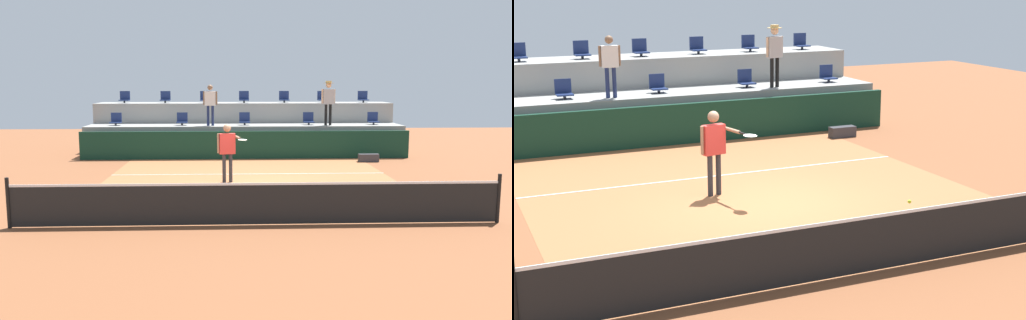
% 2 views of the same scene
% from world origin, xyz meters
% --- Properties ---
extents(ground_plane, '(40.00, 40.00, 0.00)m').
position_xyz_m(ground_plane, '(0.00, 0.00, 0.00)').
color(ground_plane, brown).
extents(court_inner_paint, '(9.00, 10.00, 0.01)m').
position_xyz_m(court_inner_paint, '(0.00, 1.00, 0.00)').
color(court_inner_paint, '#A36038').
rests_on(court_inner_paint, ground_plane).
extents(court_service_line, '(9.00, 0.06, 0.00)m').
position_xyz_m(court_service_line, '(0.00, 2.40, 0.01)').
color(court_service_line, silver).
rests_on(court_service_line, ground_plane).
extents(tennis_net, '(10.48, 0.08, 1.07)m').
position_xyz_m(tennis_net, '(0.00, -4.00, 0.50)').
color(tennis_net, black).
rests_on(tennis_net, ground_plane).
extents(sponsor_backboard, '(13.00, 0.16, 1.10)m').
position_xyz_m(sponsor_backboard, '(0.00, 6.00, 0.55)').
color(sponsor_backboard, '#0F3323').
rests_on(sponsor_backboard, ground_plane).
extents(seating_tier_lower, '(13.00, 1.80, 1.25)m').
position_xyz_m(seating_tier_lower, '(0.00, 7.30, 0.62)').
color(seating_tier_lower, gray).
rests_on(seating_tier_lower, ground_plane).
extents(seating_tier_upper, '(13.00, 1.80, 2.10)m').
position_xyz_m(seating_tier_upper, '(0.00, 9.10, 1.05)').
color(seating_tier_upper, gray).
rests_on(seating_tier_upper, ground_plane).
extents(stadium_chair_lower_far_left, '(0.44, 0.40, 0.52)m').
position_xyz_m(stadium_chair_lower_far_left, '(-5.33, 7.23, 1.46)').
color(stadium_chair_lower_far_left, '#2D2D33').
rests_on(stadium_chair_lower_far_left, seating_tier_lower).
extents(stadium_chair_lower_left, '(0.44, 0.40, 0.52)m').
position_xyz_m(stadium_chair_lower_left, '(-2.62, 7.23, 1.46)').
color(stadium_chair_lower_left, '#2D2D33').
rests_on(stadium_chair_lower_left, seating_tier_lower).
extents(stadium_chair_lower_center, '(0.44, 0.40, 0.52)m').
position_xyz_m(stadium_chair_lower_center, '(-0.03, 7.23, 1.46)').
color(stadium_chair_lower_center, '#2D2D33').
rests_on(stadium_chair_lower_center, seating_tier_lower).
extents(stadium_chair_lower_right, '(0.44, 0.40, 0.52)m').
position_xyz_m(stadium_chair_lower_right, '(2.64, 7.23, 1.46)').
color(stadium_chair_lower_right, '#2D2D33').
rests_on(stadium_chair_lower_right, seating_tier_lower).
extents(stadium_chair_lower_far_right, '(0.44, 0.40, 0.52)m').
position_xyz_m(stadium_chair_lower_far_right, '(5.37, 7.23, 1.46)').
color(stadium_chair_lower_far_right, '#2D2D33').
rests_on(stadium_chair_lower_far_right, seating_tier_lower).
extents(stadium_chair_upper_far_left, '(0.44, 0.40, 0.52)m').
position_xyz_m(stadium_chair_upper_far_left, '(-5.30, 9.03, 2.31)').
color(stadium_chair_upper_far_left, '#2D2D33').
rests_on(stadium_chair_upper_far_left, seating_tier_upper).
extents(stadium_chair_upper_left, '(0.44, 0.40, 0.52)m').
position_xyz_m(stadium_chair_upper_left, '(-3.51, 9.03, 2.31)').
color(stadium_chair_upper_left, '#2D2D33').
rests_on(stadium_chair_upper_left, seating_tier_upper).
extents(stadium_chair_upper_mid_left, '(0.44, 0.40, 0.52)m').
position_xyz_m(stadium_chair_upper_mid_left, '(-1.75, 9.03, 2.31)').
color(stadium_chair_upper_mid_left, '#2D2D33').
rests_on(stadium_chair_upper_mid_left, seating_tier_upper).
extents(stadium_chair_upper_center, '(0.44, 0.40, 0.52)m').
position_xyz_m(stadium_chair_upper_center, '(-0.01, 9.03, 2.31)').
color(stadium_chair_upper_center, '#2D2D33').
rests_on(stadium_chair_upper_center, seating_tier_upper).
extents(stadium_chair_upper_mid_right, '(0.44, 0.40, 0.52)m').
position_xyz_m(stadium_chair_upper_mid_right, '(1.79, 9.03, 2.31)').
color(stadium_chair_upper_mid_right, '#2D2D33').
rests_on(stadium_chair_upper_mid_right, seating_tier_upper).
extents(stadium_chair_upper_right, '(0.44, 0.40, 0.52)m').
position_xyz_m(stadium_chair_upper_right, '(3.52, 9.03, 2.31)').
color(stadium_chair_upper_right, '#2D2D33').
rests_on(stadium_chair_upper_right, seating_tier_upper).
extents(stadium_chair_upper_far_right, '(0.44, 0.40, 0.52)m').
position_xyz_m(stadium_chair_upper_far_right, '(5.36, 9.03, 2.31)').
color(stadium_chair_upper_far_right, '#2D2D33').
rests_on(stadium_chair_upper_far_right, seating_tier_upper).
extents(tennis_player, '(0.91, 1.18, 1.78)m').
position_xyz_m(tennis_player, '(-0.68, 0.93, 1.10)').
color(tennis_player, '#2D2D33').
rests_on(tennis_player, ground_plane).
extents(spectator_leaning_on_rail, '(0.59, 0.24, 1.66)m').
position_xyz_m(spectator_leaning_on_rail, '(-1.43, 6.85, 2.25)').
color(spectator_leaning_on_rail, navy).
rests_on(spectator_leaning_on_rail, seating_tier_lower).
extents(spectator_with_hat, '(0.61, 0.51, 1.82)m').
position_xyz_m(spectator_with_hat, '(3.39, 6.85, 2.38)').
color(spectator_with_hat, black).
rests_on(spectator_with_hat, seating_tier_lower).
extents(tennis_ball, '(0.07, 0.07, 0.07)m').
position_xyz_m(tennis_ball, '(1.53, -2.79, 0.61)').
color(tennis_ball, '#CCE033').
extents(equipment_bag, '(0.76, 0.28, 0.30)m').
position_xyz_m(equipment_bag, '(4.65, 4.99, 0.15)').
color(equipment_bag, '#333338').
rests_on(equipment_bag, ground_plane).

